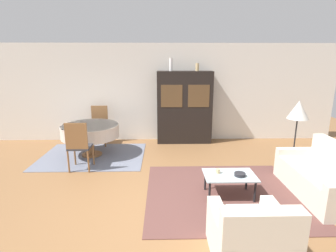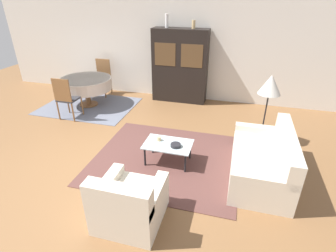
% 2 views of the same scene
% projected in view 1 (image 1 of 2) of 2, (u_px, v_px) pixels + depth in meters
% --- Properties ---
extents(ground_plane, '(14.00, 14.00, 0.00)m').
position_uv_depth(ground_plane, '(157.00, 205.00, 4.18)').
color(ground_plane, brown).
extents(wall_back, '(10.00, 0.06, 2.70)m').
position_uv_depth(wall_back, '(159.00, 93.00, 7.37)').
color(wall_back, silver).
rests_on(wall_back, ground_plane).
extents(area_rug, '(2.67, 2.37, 0.01)m').
position_uv_depth(area_rug, '(224.00, 193.00, 4.54)').
color(area_rug, brown).
rests_on(area_rug, ground_plane).
extents(dining_rug, '(2.42, 1.85, 0.01)m').
position_uv_depth(dining_rug, '(93.00, 156.00, 6.31)').
color(dining_rug, slate).
rests_on(dining_rug, ground_plane).
extents(couch, '(0.91, 1.71, 0.85)m').
position_uv_depth(couch, '(326.00, 178.00, 4.43)').
color(couch, beige).
rests_on(couch, ground_plane).
extents(armchair, '(0.84, 0.86, 0.82)m').
position_uv_depth(armchair, '(251.00, 237.00, 2.95)').
color(armchair, beige).
rests_on(armchair, ground_plane).
extents(coffee_table, '(0.86, 0.56, 0.38)m').
position_uv_depth(coffee_table, '(230.00, 177.00, 4.38)').
color(coffee_table, black).
rests_on(coffee_table, area_rug).
extents(display_cabinet, '(1.49, 0.46, 1.97)m').
position_uv_depth(display_cabinet, '(184.00, 107.00, 7.20)').
color(display_cabinet, black).
rests_on(display_cabinet, ground_plane).
extents(dining_table, '(1.35, 1.35, 0.75)m').
position_uv_depth(dining_table, '(90.00, 131.00, 6.22)').
color(dining_table, brown).
rests_on(dining_table, dining_rug).
extents(dining_chair_near, '(0.44, 0.44, 1.04)m').
position_uv_depth(dining_chair_near, '(79.00, 144.00, 5.36)').
color(dining_chair_near, brown).
rests_on(dining_chair_near, dining_rug).
extents(dining_chair_far, '(0.44, 0.44, 1.04)m').
position_uv_depth(dining_chair_far, '(99.00, 123.00, 7.11)').
color(dining_chair_far, brown).
rests_on(dining_chair_far, dining_rug).
extents(floor_lamp, '(0.42, 0.42, 1.45)m').
position_uv_depth(floor_lamp, '(298.00, 112.00, 5.35)').
color(floor_lamp, black).
rests_on(floor_lamp, ground_plane).
extents(cup, '(0.08, 0.08, 0.07)m').
position_uv_depth(cup, '(218.00, 171.00, 4.42)').
color(cup, tan).
rests_on(cup, coffee_table).
extents(bowl, '(0.18, 0.18, 0.05)m').
position_uv_depth(bowl, '(240.00, 174.00, 4.31)').
color(bowl, '#232328').
rests_on(bowl, coffee_table).
extents(vase_tall, '(0.09, 0.09, 0.34)m').
position_uv_depth(vase_tall, '(171.00, 64.00, 6.91)').
color(vase_tall, white).
rests_on(vase_tall, display_cabinet).
extents(vase_short, '(0.09, 0.09, 0.20)m').
position_uv_depth(vase_short, '(197.00, 67.00, 6.95)').
color(vase_short, tan).
rests_on(vase_short, display_cabinet).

